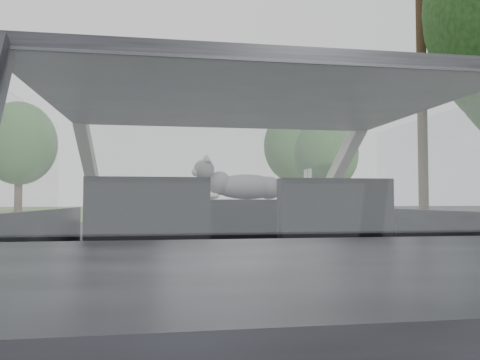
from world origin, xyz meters
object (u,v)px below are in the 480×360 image
object	(u,v)px
highway_sign	(308,195)
utility_pole	(422,87)
subject_car	(232,254)
cat	(247,185)
other_car	(179,207)

from	to	relation	value
highway_sign	utility_pole	world-z (taller)	utility_pole
subject_car	cat	distance (m)	0.77
cat	highway_sign	bearing A→B (deg)	64.70
cat	utility_pole	world-z (taller)	utility_pole
utility_pole	cat	bearing A→B (deg)	-126.05
highway_sign	utility_pole	bearing A→B (deg)	-91.11
cat	other_car	bearing A→B (deg)	82.95
utility_pole	subject_car	bearing A→B (deg)	-124.97
subject_car	highway_sign	xyz separation A→B (m)	(6.10, 18.11, 0.49)
cat	other_car	distance (m)	20.90
cat	utility_pole	size ratio (longest dim) A/B	0.08
highway_sign	subject_car	bearing A→B (deg)	-114.34
other_car	utility_pole	xyz separation A→B (m)	(6.43, -11.85, 3.50)
subject_car	highway_sign	size ratio (longest dim) A/B	1.64
subject_car	highway_sign	distance (m)	19.12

